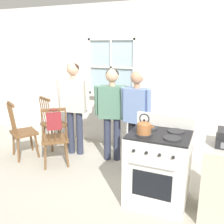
{
  "coord_description": "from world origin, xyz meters",
  "views": [
    {
      "loc": [
        1.74,
        -3.05,
        1.96
      ],
      "look_at": [
        0.35,
        0.21,
        1.0
      ],
      "focal_mm": 40.0,
      "sensor_mm": 36.0,
      "label": 1
    }
  ],
  "objects_px": {
    "chair_near_wall": "(54,125)",
    "handbag": "(54,121)",
    "person_elderly_left": "(74,100)",
    "potted_plant": "(112,91)",
    "chair_center_cluster": "(23,132)",
    "kettle": "(144,127)",
    "person_adult_right": "(136,111)",
    "chair_by_window": "(55,139)",
    "person_teen_center": "(112,106)",
    "stove": "(158,167)"
  },
  "relations": [
    {
      "from": "chair_center_cluster",
      "to": "potted_plant",
      "type": "xyz_separation_m",
      "value": [
        1.24,
        1.15,
        0.64
      ]
    },
    {
      "from": "chair_center_cluster",
      "to": "handbag",
      "type": "relative_size",
      "value": 3.3
    },
    {
      "from": "chair_by_window",
      "to": "person_elderly_left",
      "type": "height_order",
      "value": "person_elderly_left"
    },
    {
      "from": "potted_plant",
      "to": "handbag",
      "type": "xyz_separation_m",
      "value": [
        -0.38,
        -1.37,
        -0.26
      ]
    },
    {
      "from": "stove",
      "to": "handbag",
      "type": "xyz_separation_m",
      "value": [
        -1.65,
        0.14,
        0.37
      ]
    },
    {
      "from": "potted_plant",
      "to": "chair_center_cluster",
      "type": "bearing_deg",
      "value": -137.07
    },
    {
      "from": "chair_center_cluster",
      "to": "person_elderly_left",
      "type": "height_order",
      "value": "person_elderly_left"
    },
    {
      "from": "chair_near_wall",
      "to": "person_adult_right",
      "type": "xyz_separation_m",
      "value": [
        1.71,
        -0.17,
        0.49
      ]
    },
    {
      "from": "potted_plant",
      "to": "kettle",
      "type": "bearing_deg",
      "value": -56.05
    },
    {
      "from": "person_elderly_left",
      "to": "potted_plant",
      "type": "xyz_separation_m",
      "value": [
        0.45,
        0.66,
        0.08
      ]
    },
    {
      "from": "handbag",
      "to": "chair_center_cluster",
      "type": "bearing_deg",
      "value": 165.53
    },
    {
      "from": "chair_center_cluster",
      "to": "potted_plant",
      "type": "relative_size",
      "value": 3.5
    },
    {
      "from": "stove",
      "to": "handbag",
      "type": "relative_size",
      "value": 3.53
    },
    {
      "from": "stove",
      "to": "kettle",
      "type": "height_order",
      "value": "kettle"
    },
    {
      "from": "chair_near_wall",
      "to": "person_teen_center",
      "type": "distance_m",
      "value": 1.37
    },
    {
      "from": "person_adult_right",
      "to": "handbag",
      "type": "bearing_deg",
      "value": -142.31
    },
    {
      "from": "chair_near_wall",
      "to": "person_elderly_left",
      "type": "xyz_separation_m",
      "value": [
        0.54,
        -0.1,
        0.56
      ]
    },
    {
      "from": "chair_by_window",
      "to": "potted_plant",
      "type": "distance_m",
      "value": 1.44
    },
    {
      "from": "handbag",
      "to": "potted_plant",
      "type": "bearing_deg",
      "value": 74.49
    },
    {
      "from": "chair_near_wall",
      "to": "handbag",
      "type": "bearing_deg",
      "value": 154.5
    },
    {
      "from": "person_elderly_left",
      "to": "person_teen_center",
      "type": "bearing_deg",
      "value": -5.69
    },
    {
      "from": "stove",
      "to": "kettle",
      "type": "bearing_deg",
      "value": -141.69
    },
    {
      "from": "person_elderly_left",
      "to": "potted_plant",
      "type": "height_order",
      "value": "person_elderly_left"
    },
    {
      "from": "person_adult_right",
      "to": "kettle",
      "type": "xyz_separation_m",
      "value": [
        0.39,
        -0.92,
        0.08
      ]
    },
    {
      "from": "chair_by_window",
      "to": "kettle",
      "type": "bearing_deg",
      "value": 127.12
    },
    {
      "from": "chair_near_wall",
      "to": "kettle",
      "type": "height_order",
      "value": "kettle"
    },
    {
      "from": "person_adult_right",
      "to": "potted_plant",
      "type": "bearing_deg",
      "value": 141.99
    },
    {
      "from": "person_teen_center",
      "to": "stove",
      "type": "distance_m",
      "value": 1.42
    },
    {
      "from": "person_teen_center",
      "to": "potted_plant",
      "type": "height_order",
      "value": "person_teen_center"
    },
    {
      "from": "kettle",
      "to": "potted_plant",
      "type": "xyz_separation_m",
      "value": [
        -1.11,
        1.64,
        0.07
      ]
    },
    {
      "from": "chair_center_cluster",
      "to": "person_elderly_left",
      "type": "bearing_deg",
      "value": -114.96
    },
    {
      "from": "person_adult_right",
      "to": "handbag",
      "type": "height_order",
      "value": "person_adult_right"
    },
    {
      "from": "person_elderly_left",
      "to": "handbag",
      "type": "height_order",
      "value": "person_elderly_left"
    },
    {
      "from": "chair_center_cluster",
      "to": "chair_by_window",
      "type": "bearing_deg",
      "value": -149.53
    },
    {
      "from": "chair_near_wall",
      "to": "stove",
      "type": "xyz_separation_m",
      "value": [
        2.27,
        -0.95,
        0.02
      ]
    },
    {
      "from": "person_teen_center",
      "to": "handbag",
      "type": "bearing_deg",
      "value": -147.12
    },
    {
      "from": "stove",
      "to": "handbag",
      "type": "distance_m",
      "value": 1.7
    },
    {
      "from": "chair_by_window",
      "to": "chair_near_wall",
      "type": "height_order",
      "value": "same"
    },
    {
      "from": "chair_near_wall",
      "to": "person_teen_center",
      "type": "bearing_deg",
      "value": -156.08
    },
    {
      "from": "chair_near_wall",
      "to": "chair_by_window",
      "type": "bearing_deg",
      "value": 154.54
    },
    {
      "from": "person_elderly_left",
      "to": "potted_plant",
      "type": "bearing_deg",
      "value": 47.95
    },
    {
      "from": "person_elderly_left",
      "to": "kettle",
      "type": "xyz_separation_m",
      "value": [
        1.56,
        -0.98,
        0.01
      ]
    },
    {
      "from": "kettle",
      "to": "potted_plant",
      "type": "height_order",
      "value": "potted_plant"
    },
    {
      "from": "chair_center_cluster",
      "to": "kettle",
      "type": "height_order",
      "value": "kettle"
    },
    {
      "from": "chair_near_wall",
      "to": "handbag",
      "type": "height_order",
      "value": "same"
    },
    {
      "from": "person_teen_center",
      "to": "chair_center_cluster",
      "type": "bearing_deg",
      "value": -176.77
    },
    {
      "from": "person_teen_center",
      "to": "stove",
      "type": "relative_size",
      "value": 1.46
    },
    {
      "from": "chair_center_cluster",
      "to": "person_adult_right",
      "type": "relative_size",
      "value": 0.64
    },
    {
      "from": "person_teen_center",
      "to": "handbag",
      "type": "height_order",
      "value": "person_teen_center"
    },
    {
      "from": "stove",
      "to": "kettle",
      "type": "xyz_separation_m",
      "value": [
        -0.17,
        -0.13,
        0.55
      ]
    }
  ]
}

